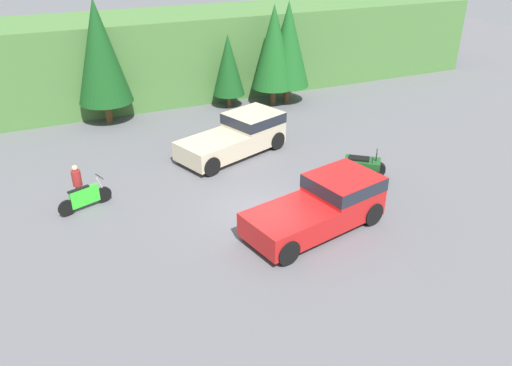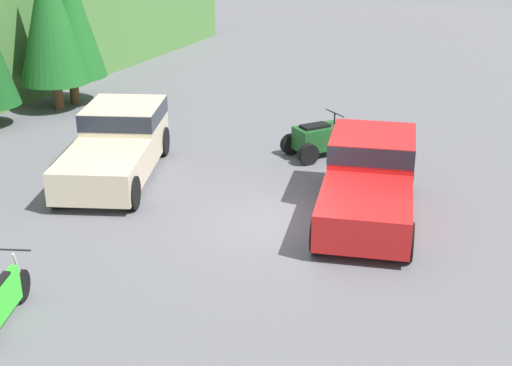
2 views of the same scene
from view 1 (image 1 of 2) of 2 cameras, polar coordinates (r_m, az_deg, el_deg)
The scene contains 11 objects.
ground_plane at distance 19.08m, azimuth 0.88°, elevation -3.45°, with size 80.00×80.00×0.00m, color #5B5B60.
hillside_backdrop at distance 32.40m, azimuth -11.52°, elevation 13.98°, with size 44.00×6.00×4.95m.
tree_left at distance 28.00m, azimuth -17.42°, elevation 14.11°, with size 2.89×2.89×6.57m.
tree_mid_left at distance 29.71m, azimuth -3.19°, elevation 13.31°, with size 1.87×1.87×4.26m.
tree_mid_right at distance 29.95m, azimuth 2.06°, elevation 15.27°, with size 2.57×2.57×5.83m.
tree_right at distance 30.28m, azimuth 3.68°, elevation 15.53°, with size 2.63×2.63×5.97m.
pickup_truck_red at distance 18.01m, azimuth 7.81°, elevation -2.30°, with size 5.50×3.22×1.76m.
pickup_truck_second at distance 23.78m, azimuth -1.93°, elevation 5.64°, with size 5.68×3.81×1.76m.
dirt_bike at distance 20.22m, azimuth -18.95°, elevation -1.61°, with size 2.08×0.94×1.16m.
quad_atv at distance 21.78m, azimuth 11.99°, elevation 1.64°, with size 2.37×2.24×1.31m.
rider_person at distance 20.39m, azimuth -19.72°, elevation -0.05°, with size 0.40×0.40×1.71m.
Camera 1 is at (-6.97, -14.76, 9.87)m, focal length 35.00 mm.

